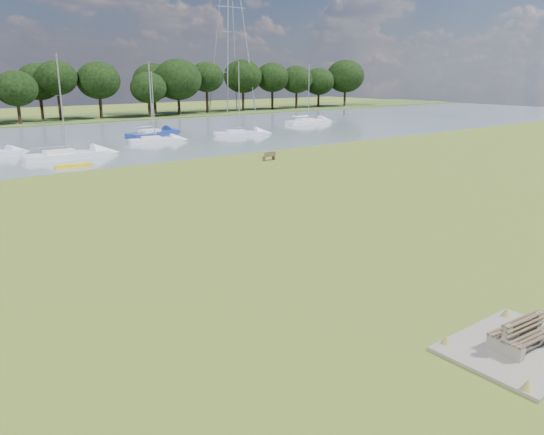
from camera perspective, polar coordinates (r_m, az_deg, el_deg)
ground at (r=25.87m, az=-3.26°, el=-1.89°), size 220.00×220.00×0.00m
river at (r=64.42m, az=-25.09°, el=7.09°), size 220.00×40.00×0.10m
concrete_pad at (r=17.10m, az=25.09°, el=-12.62°), size 4.20×3.20×0.10m
bench_pair at (r=16.91m, az=25.26°, el=-11.29°), size 1.86×1.17×0.97m
riverbank_bench at (r=47.86m, az=-0.30°, el=6.62°), size 1.28×0.41×0.79m
kayak at (r=47.03m, az=-20.59°, el=5.24°), size 2.96×1.01×0.29m
pylon at (r=109.03m, az=-4.51°, el=21.72°), size 6.66×4.67×31.91m
tree_line at (r=90.68m, az=-25.60°, el=12.94°), size 152.60×8.55×10.35m
sailboat_0 at (r=67.50m, az=-12.76°, el=8.95°), size 7.37×3.99×8.89m
sailboat_2 at (r=82.50m, az=3.87°, el=10.37°), size 7.46×2.46×8.81m
sailboat_4 at (r=61.46m, az=-12.52°, el=8.27°), size 5.91×2.78×7.69m
sailboat_8 at (r=52.32m, az=-21.33°, el=6.46°), size 7.49×2.24×9.25m
sailboat_9 at (r=66.96m, az=-3.56°, el=9.16°), size 6.62×3.79×8.90m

